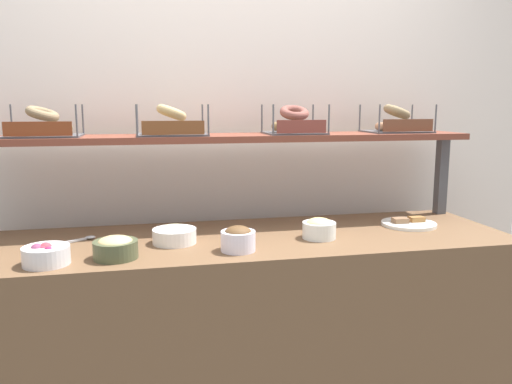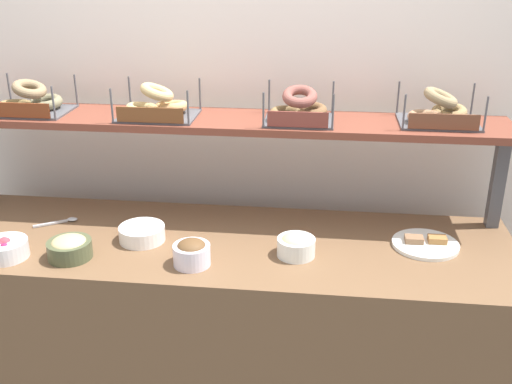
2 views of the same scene
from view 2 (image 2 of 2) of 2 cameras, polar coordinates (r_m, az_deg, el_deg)
The scene contains 15 objects.
back_wall at distance 2.79m, azimuth -1.81°, elevation 6.98°, with size 3.54×0.06×2.40m, color white.
deli_counter at distance 2.63m, azimuth -3.38°, elevation -12.91°, with size 2.34×0.70×0.85m, color brown.
shelf_riser_right at distance 2.64m, azimuth 21.92°, elevation 0.96°, with size 0.05×0.05×0.40m, color #4C4C51.
upper_shelf at distance 2.50m, azimuth -2.76°, elevation 6.70°, with size 2.30×0.32×0.03m, color brown.
bowl_beet_salad at distance 2.45m, azimuth -22.64°, elevation -4.95°, with size 0.17×0.17×0.08m.
bowl_chocolate_spread at distance 2.22m, azimuth -6.11°, elevation -5.71°, with size 0.14×0.14×0.10m.
bowl_egg_salad at distance 2.28m, azimuth 3.82°, elevation -5.02°, with size 0.14×0.14×0.09m.
bowl_hummus at distance 2.37m, azimuth -17.22°, elevation -5.02°, with size 0.17×0.17×0.09m.
bowl_scallion_spread at distance 2.43m, azimuth -10.74°, elevation -3.71°, with size 0.18×0.18×0.08m.
serving_plate_white at distance 2.45m, azimuth 15.73°, elevation -4.72°, with size 0.26×0.26×0.04m.
serving_spoon_near_plate at distance 2.68m, azimuth -17.82°, elevation -2.64°, with size 0.16×0.11×0.01m.
bagel_basket_poppy at distance 2.74m, azimuth -20.56°, elevation 7.99°, with size 0.32×0.25×0.14m.
bagel_basket_sesame at distance 2.53m, azimuth -9.34°, elevation 8.05°, with size 0.32×0.26×0.15m.
bagel_basket_cinnamon_raisin at distance 2.44m, azimuth 4.07°, elevation 7.76°, with size 0.29×0.26×0.14m.
bagel_basket_everything at distance 2.51m, azimuth 16.89°, elevation 7.26°, with size 0.31×0.26×0.15m.
Camera 2 is at (0.40, -2.10, 1.94)m, focal length 42.29 mm.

